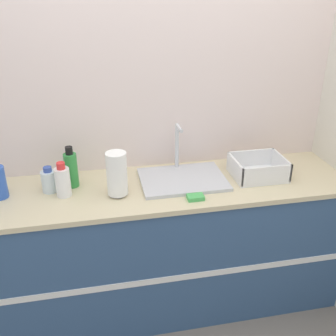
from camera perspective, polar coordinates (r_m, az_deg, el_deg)
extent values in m
plane|color=slate|center=(2.61, -0.37, -22.90)|extent=(12.00, 12.00, 0.00)
cube|color=silver|center=(2.40, -3.20, 9.77)|extent=(4.69, 0.06, 2.60)
cube|color=#33517A|center=(2.52, -1.64, -11.73)|extent=(2.29, 0.56, 0.85)
cube|color=white|center=(2.31, -0.42, -15.82)|extent=(2.29, 0.01, 0.04)
cube|color=beige|center=(2.28, -1.78, -2.90)|extent=(2.31, 0.59, 0.03)
cube|color=silver|center=(2.32, 2.15, -1.66)|extent=(0.50, 0.37, 0.02)
cylinder|color=silver|center=(2.40, 1.31, 3.21)|extent=(0.02, 0.02, 0.27)
cylinder|color=silver|center=(2.30, 1.65, 5.83)|extent=(0.02, 0.11, 0.02)
cylinder|color=#4C4C51|center=(2.19, -7.25, -3.77)|extent=(0.08, 0.08, 0.01)
cylinder|color=white|center=(2.13, -7.43, -0.81)|extent=(0.11, 0.11, 0.24)
cube|color=white|center=(2.44, 12.83, -1.02)|extent=(0.31, 0.26, 0.01)
cube|color=white|center=(2.32, 14.15, -1.03)|extent=(0.31, 0.01, 0.11)
cube|color=white|center=(2.52, 11.88, 1.42)|extent=(0.31, 0.01, 0.11)
cube|color=white|center=(2.36, 9.68, -0.05)|extent=(0.01, 0.26, 0.11)
cube|color=white|center=(2.48, 16.09, 0.53)|extent=(0.01, 0.26, 0.11)
cylinder|color=silver|center=(2.28, -16.86, -1.87)|extent=(0.08, 0.08, 0.12)
cylinder|color=#334C9E|center=(2.25, -17.10, -0.19)|extent=(0.05, 0.05, 0.03)
cylinder|color=#2D8C3D|center=(2.29, -13.86, -0.32)|extent=(0.07, 0.07, 0.20)
cylinder|color=black|center=(2.24, -14.18, 2.48)|extent=(0.04, 0.04, 0.04)
cylinder|color=white|center=(2.21, -15.01, -2.01)|extent=(0.08, 0.08, 0.16)
cylinder|color=red|center=(2.17, -15.30, 0.33)|extent=(0.05, 0.05, 0.04)
cube|color=#4CB259|center=(2.14, 4.01, -4.26)|extent=(0.09, 0.06, 0.02)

